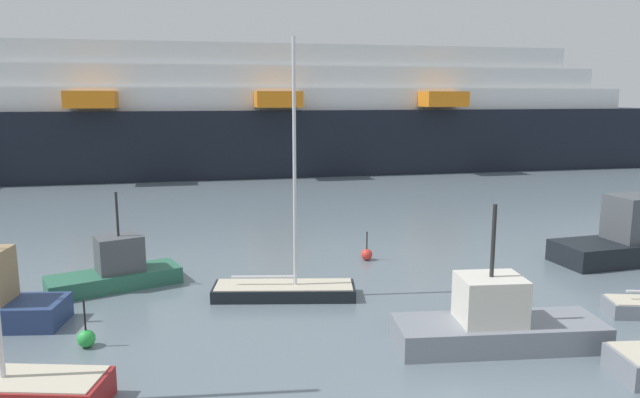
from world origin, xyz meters
The scene contains 7 objects.
sailboat_2 centered at (-2.36, 10.73, 0.43)m, with size 5.73×2.82×9.88m.
fishing_boat_1 centered at (14.75, 11.84, 1.10)m, with size 7.62×2.83×5.76m.
fishing_boat_2 centered at (3.24, 4.69, 0.74)m, with size 6.72×3.02×4.54m.
fishing_boat_3 centered at (-8.81, 13.62, 0.73)m, with size 5.49×3.30×3.95m.
channel_buoy_0 centered at (2.42, 14.92, 0.28)m, with size 0.54×0.54×1.39m.
channel_buoy_2 centered at (-9.22, 7.71, 0.29)m, with size 0.55×0.55×1.53m.
cruise_ship centered at (-12.99, 52.12, 5.84)m, with size 116.62×21.18×18.47m.
Camera 1 is at (-6.31, -10.76, 7.76)m, focal length 32.83 mm.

